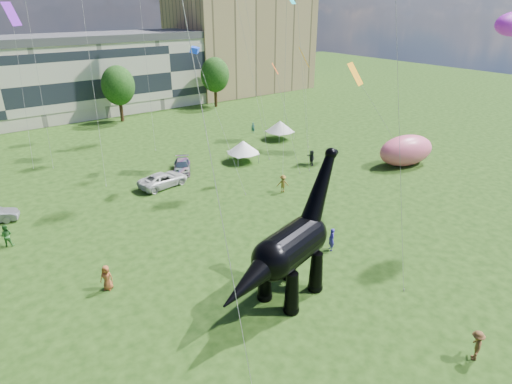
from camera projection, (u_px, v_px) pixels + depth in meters
ground at (306, 313)px, 27.09m from camera, size 220.00×220.00×0.00m
apartment_block at (240, 37)px, 92.00m from camera, size 28.00×18.00×22.00m
tree_mid_right at (118, 82)px, 67.74m from camera, size 5.20×5.20×9.44m
tree_far_right at (215, 72)px, 77.51m from camera, size 5.20×5.20×9.44m
dinosaur_sculpture at (287, 251)px, 27.04m from camera, size 11.69×4.74×9.58m
car_white at (163, 180)px, 45.35m from camera, size 5.70×3.29×1.49m
car_dark at (182, 166)px, 49.23m from camera, size 3.87×4.97×1.34m
gazebo_near at (243, 147)px, 51.93m from camera, size 4.27×4.27×2.65m
gazebo_far at (280, 126)px, 60.39m from camera, size 4.06×4.06×2.68m
inflatable_pink at (406, 150)px, 50.84m from camera, size 7.92×5.11×3.66m
visitors at (229, 217)px, 37.22m from camera, size 50.83×43.94×1.88m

